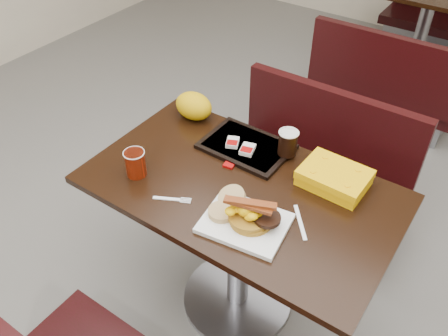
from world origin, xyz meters
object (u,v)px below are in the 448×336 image
Objects in this scene: tray at (246,146)px; hashbrown_sleeve_right at (248,149)px; platter at (245,223)px; pancake_stack at (251,218)px; bench_far_n at (444,10)px; bench_near_n at (311,167)px; clamshell at (334,178)px; coffee_cup_near at (135,163)px; table_far at (420,36)px; coffee_cup_far at (288,143)px; knife at (300,222)px; hashbrown_sleeve_left at (233,142)px; paper_bag at (194,106)px; fork at (167,199)px; bench_far_s at (389,75)px; table_near at (239,249)px.

tray is 5.05× the size of hashbrown_sleeve_right.
pancake_stack is (0.02, 0.01, 0.02)m from platter.
pancake_stack is at bearing -87.72° from bench_far_n.
clamshell is (0.29, -0.49, 0.42)m from bench_near_n.
tray is at bearing 55.55° from coffee_cup_near.
table_far is (0.00, 1.90, 0.02)m from bench_near_n.
pancake_stack is 0.51m from coffee_cup_near.
knife is at bearing -53.74° from coffee_cup_far.
pancake_stack is 2.28× the size of hashbrown_sleeve_left.
pancake_stack is 0.71m from paper_bag.
fork is 0.54m from coffee_cup_far.
hashbrown_sleeve_left is (0.03, 0.40, 0.02)m from fork.
coffee_cup_near reaches higher than hashbrown_sleeve_right.
platter is 2.68× the size of coffee_cup_near.
clamshell is 0.72m from paper_bag.
knife is 0.42m from hashbrown_sleeve_right.
coffee_cup_far is (-0.22, 0.30, 0.07)m from knife.
coffee_cup_near is 0.45m from paper_bag.
bench_near_n is at bearing -90.00° from table_far.
paper_bag is at bearing -135.08° from bench_near_n.
table_far is 7.81× the size of pancake_stack.
bench_far_s is 5.91× the size of knife.
bench_near_n is 2.75× the size of tray.
platter is (0.12, -0.86, 0.40)m from bench_near_n.
paper_bag reaches higher than pancake_stack.
pancake_stack is 0.18m from knife.
bench_near_n is 6.94× the size of fork.
fork is 0.40× the size of tray.
coffee_cup_far is at bearing -88.63° from table_far.
pancake_stack reaches higher than bench_far_n.
bench_near_n is at bearing 66.24° from hashbrown_sleeve_right.
paper_bag reaches higher than fork.
platter is at bearing -73.52° from hashbrown_sleeve_right.
paper_bag is (-0.43, -2.33, 0.44)m from table_far.
hashbrown_sleeve_right is at bearing 50.30° from coffee_cup_near.
clamshell is at bearing -4.78° from paper_bag.
platter is at bearing -53.14° from table_near.
table_near is at bearing -72.90° from hashbrown_sleeve_left.
clamshell reaches higher than tray.
platter is at bearing -74.95° from hashbrown_sleeve_left.
bench_far_s is 1.77m from hashbrown_sleeve_right.
knife reaches higher than table_near.
hashbrown_sleeve_left reaches higher than bench_far_n.
table_far is 2.38m from coffee_cup_far.
bench_far_n is 2.75× the size of tray.
table_near is 7.81× the size of pancake_stack.
table_near reaches higher than bench_near_n.
table_near is at bearing -79.42° from hashbrown_sleeve_right.
tray is 5.39× the size of hashbrown_sleeve_left.
fork is at bearing -108.65° from knife.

